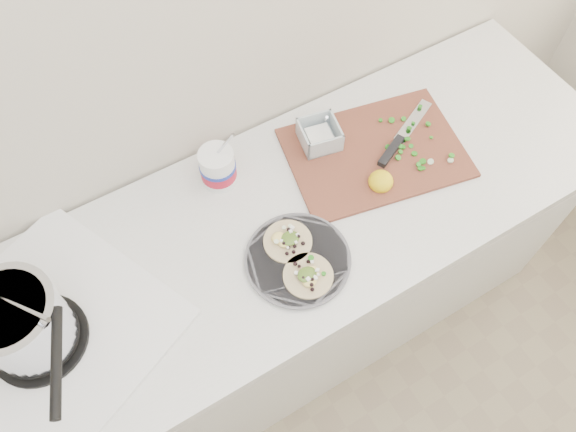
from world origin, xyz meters
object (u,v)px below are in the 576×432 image
tub (218,165)px  cutboard (371,148)px  stove (28,330)px  taco_plate (298,258)px

tub → cutboard: bearing=-17.8°
stove → taco_plate: bearing=-34.8°
stove → taco_plate: (0.64, -0.13, -0.07)m
taco_plate → stove: bearing=168.7°
stove → taco_plate: size_ratio=2.61×
taco_plate → cutboard: (0.37, 0.20, 0.00)m
stove → cutboard: size_ratio=1.29×
taco_plate → cutboard: size_ratio=0.50×
stove → cutboard: bearing=-19.7°
tub → cutboard: size_ratio=0.40×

